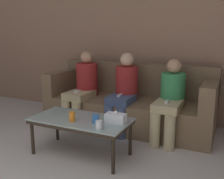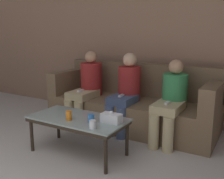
{
  "view_description": "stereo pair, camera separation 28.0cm",
  "coord_description": "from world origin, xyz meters",
  "px_view_note": "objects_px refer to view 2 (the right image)",
  "views": [
    {
      "loc": [
        1.4,
        -0.49,
        1.4
      ],
      "look_at": [
        0.0,
        2.46,
        0.68
      ],
      "focal_mm": 42.0,
      "sensor_mm": 36.0,
      "label": 1
    },
    {
      "loc": [
        1.65,
        -0.36,
        1.4
      ],
      "look_at": [
        0.0,
        2.46,
        0.68
      ],
      "focal_mm": 42.0,
      "sensor_mm": 36.0,
      "label": 2
    }
  ],
  "objects_px": {
    "seated_person_left_end": "(87,86)",
    "seated_person_mid_left": "(126,90)",
    "couch": "(133,104)",
    "cup_far_center": "(91,118)",
    "tissue_box": "(111,118)",
    "cup_near_left": "(93,124)",
    "cup_near_right": "(69,115)",
    "seated_person_mid_right": "(171,99)",
    "coffee_table": "(78,121)"
  },
  "relations": [
    {
      "from": "couch",
      "to": "seated_person_left_end",
      "type": "xyz_separation_m",
      "value": [
        -0.67,
        -0.23,
        0.26
      ]
    },
    {
      "from": "cup_near_left",
      "to": "tissue_box",
      "type": "distance_m",
      "value": 0.26
    },
    {
      "from": "seated_person_mid_right",
      "to": "coffee_table",
      "type": "bearing_deg",
      "value": -131.26
    },
    {
      "from": "cup_far_center",
      "to": "tissue_box",
      "type": "xyz_separation_m",
      "value": [
        0.19,
        0.11,
        0.01
      ]
    },
    {
      "from": "seated_person_left_end",
      "to": "seated_person_mid_left",
      "type": "xyz_separation_m",
      "value": [
        0.67,
        0.01,
        0.0
      ]
    },
    {
      "from": "cup_far_center",
      "to": "seated_person_left_end",
      "type": "distance_m",
      "value": 1.25
    },
    {
      "from": "seated_person_mid_left",
      "to": "seated_person_mid_right",
      "type": "xyz_separation_m",
      "value": [
        0.67,
        -0.03,
        -0.03
      ]
    },
    {
      "from": "coffee_table",
      "to": "seated_person_mid_right",
      "type": "distance_m",
      "value": 1.23
    },
    {
      "from": "cup_near_left",
      "to": "cup_near_right",
      "type": "relative_size",
      "value": 0.82
    },
    {
      "from": "tissue_box",
      "to": "seated_person_mid_left",
      "type": "height_order",
      "value": "seated_person_mid_left"
    },
    {
      "from": "coffee_table",
      "to": "cup_near_right",
      "type": "xyz_separation_m",
      "value": [
        -0.03,
        -0.12,
        0.1
      ]
    },
    {
      "from": "tissue_box",
      "to": "cup_far_center",
      "type": "bearing_deg",
      "value": -150.42
    },
    {
      "from": "cup_far_center",
      "to": "tissue_box",
      "type": "distance_m",
      "value": 0.22
    },
    {
      "from": "coffee_table",
      "to": "tissue_box",
      "type": "distance_m",
      "value": 0.43
    },
    {
      "from": "cup_near_right",
      "to": "seated_person_mid_right",
      "type": "bearing_deg",
      "value": 51.17
    },
    {
      "from": "tissue_box",
      "to": "seated_person_left_end",
      "type": "bearing_deg",
      "value": 137.08
    },
    {
      "from": "couch",
      "to": "seated_person_left_end",
      "type": "distance_m",
      "value": 0.75
    },
    {
      "from": "cup_near_left",
      "to": "seated_person_mid_right",
      "type": "xyz_separation_m",
      "value": [
        0.46,
        1.12,
        0.08
      ]
    },
    {
      "from": "tissue_box",
      "to": "seated_person_left_end",
      "type": "height_order",
      "value": "seated_person_left_end"
    },
    {
      "from": "cup_near_left",
      "to": "seated_person_mid_right",
      "type": "bearing_deg",
      "value": 67.71
    },
    {
      "from": "cup_near_right",
      "to": "tissue_box",
      "type": "bearing_deg",
      "value": 20.68
    },
    {
      "from": "cup_far_center",
      "to": "seated_person_left_end",
      "type": "bearing_deg",
      "value": 127.5
    },
    {
      "from": "coffee_table",
      "to": "seated_person_left_end",
      "type": "xyz_separation_m",
      "value": [
        -0.53,
        0.93,
        0.2
      ]
    },
    {
      "from": "cup_near_right",
      "to": "cup_far_center",
      "type": "bearing_deg",
      "value": 13.38
    },
    {
      "from": "couch",
      "to": "seated_person_mid_right",
      "type": "xyz_separation_m",
      "value": [
        0.67,
        -0.25,
        0.23
      ]
    },
    {
      "from": "cup_near_left",
      "to": "tissue_box",
      "type": "relative_size",
      "value": 0.4
    },
    {
      "from": "tissue_box",
      "to": "seated_person_mid_right",
      "type": "xyz_separation_m",
      "value": [
        0.38,
        0.87,
        0.07
      ]
    },
    {
      "from": "couch",
      "to": "cup_near_left",
      "type": "xyz_separation_m",
      "value": [
        0.21,
        -1.36,
        0.15
      ]
    },
    {
      "from": "couch",
      "to": "seated_person_mid_left",
      "type": "distance_m",
      "value": 0.34
    },
    {
      "from": "tissue_box",
      "to": "cup_near_right",
      "type": "bearing_deg",
      "value": -159.32
    },
    {
      "from": "couch",
      "to": "cup_near_right",
      "type": "relative_size",
      "value": 23.03
    },
    {
      "from": "seated_person_mid_right",
      "to": "seated_person_left_end",
      "type": "bearing_deg",
      "value": 179.23
    },
    {
      "from": "seated_person_left_end",
      "to": "seated_person_mid_left",
      "type": "relative_size",
      "value": 1.0
    },
    {
      "from": "tissue_box",
      "to": "cup_near_left",
      "type": "bearing_deg",
      "value": -106.21
    },
    {
      "from": "couch",
      "to": "seated_person_mid_left",
      "type": "bearing_deg",
      "value": -90.0
    },
    {
      "from": "coffee_table",
      "to": "seated_person_mid_left",
      "type": "distance_m",
      "value": 0.97
    },
    {
      "from": "cup_far_center",
      "to": "seated_person_mid_left",
      "type": "distance_m",
      "value": 1.01
    },
    {
      "from": "couch",
      "to": "coffee_table",
      "type": "xyz_separation_m",
      "value": [
        -0.13,
        -1.16,
        0.06
      ]
    },
    {
      "from": "seated_person_left_end",
      "to": "seated_person_mid_right",
      "type": "xyz_separation_m",
      "value": [
        1.33,
        -0.02,
        -0.03
      ]
    },
    {
      "from": "couch",
      "to": "cup_near_left",
      "type": "relative_size",
      "value": 28.0
    },
    {
      "from": "cup_near_right",
      "to": "seated_person_mid_right",
      "type": "distance_m",
      "value": 1.33
    },
    {
      "from": "cup_near_left",
      "to": "seated_person_left_end",
      "type": "xyz_separation_m",
      "value": [
        -0.88,
        1.13,
        0.11
      ]
    },
    {
      "from": "couch",
      "to": "tissue_box",
      "type": "height_order",
      "value": "couch"
    },
    {
      "from": "couch",
      "to": "seated_person_mid_right",
      "type": "relative_size",
      "value": 2.33
    },
    {
      "from": "seated_person_left_end",
      "to": "seated_person_mid_right",
      "type": "distance_m",
      "value": 1.34
    },
    {
      "from": "couch",
      "to": "seated_person_mid_left",
      "type": "xyz_separation_m",
      "value": [
        0.0,
        -0.22,
        0.26
      ]
    },
    {
      "from": "couch",
      "to": "cup_near_left",
      "type": "height_order",
      "value": "couch"
    },
    {
      "from": "coffee_table",
      "to": "seated_person_left_end",
      "type": "bearing_deg",
      "value": 119.79
    },
    {
      "from": "seated_person_left_end",
      "to": "cup_far_center",
      "type": "bearing_deg",
      "value": -52.5
    },
    {
      "from": "seated_person_mid_right",
      "to": "cup_near_right",
      "type": "bearing_deg",
      "value": -128.83
    }
  ]
}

